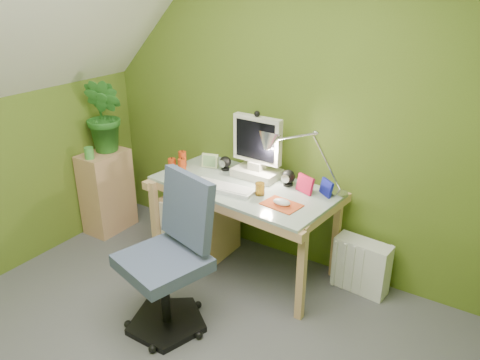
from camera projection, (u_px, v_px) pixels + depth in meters
The scene contains 19 objects.
wall_back at pixel (285, 108), 3.36m from camera, with size 3.20×0.01×2.40m, color #5A7423.
desk at pixel (244, 228), 3.47m from camera, with size 1.31×0.65×0.70m, color tan, non-canonical shape.
monitor at pixel (257, 146), 3.38m from camera, with size 0.35×0.21×0.49m, color silver, non-canonical shape.
speaker_left at pixel (225, 163), 3.57m from camera, with size 0.09×0.09×0.11m, color black, non-canonical shape.
speaker_right at pixel (288, 178), 3.30m from camera, with size 0.10×0.10×0.12m, color black, non-canonical shape.
keyboard at pixel (223, 188), 3.26m from camera, with size 0.46×0.15×0.02m, color white.
mousepad at pixel (282, 205), 3.04m from camera, with size 0.24×0.17×0.01m, color #C1461E.
mouse at pixel (282, 202), 3.03m from camera, with size 0.12×0.08×0.04m, color white.
amber_tumbler at pixel (260, 189), 3.17m from camera, with size 0.07×0.07×0.08m, color #9C6C16.
candle_cluster at pixel (179, 160), 3.62m from camera, with size 0.16×0.14×0.12m, color red, non-canonical shape.
photo_frame_red at pixel (305, 184), 3.19m from camera, with size 0.14×0.02×0.12m, color #C2143A.
photo_frame_blue at pixel (326, 188), 3.16m from camera, with size 0.13×0.02×0.11m, color #151C94.
photo_frame_green at pixel (210, 161), 3.62m from camera, with size 0.13×0.02×0.11m, color #BED08F.
desk_lamp at pixel (315, 147), 3.12m from camera, with size 0.60×0.26×0.64m, color silver, non-canonical shape.
side_ledge at pixel (107, 191), 4.05m from camera, with size 0.26×0.41×0.71m, color tan.
potted_plant at pixel (105, 116), 3.81m from camera, with size 0.34×0.28×0.63m, color #276822.
green_cup at pixel (89, 153), 3.76m from camera, with size 0.07×0.07×0.10m, color green.
task_chair at pixel (162, 260), 2.83m from camera, with size 0.54×0.54×0.98m, color #404C69, non-canonical shape.
radiator at pixel (361, 266), 3.30m from camera, with size 0.38×0.15×0.38m, color white.
Camera 1 is at (1.51, -1.34, 2.06)m, focal length 35.00 mm.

